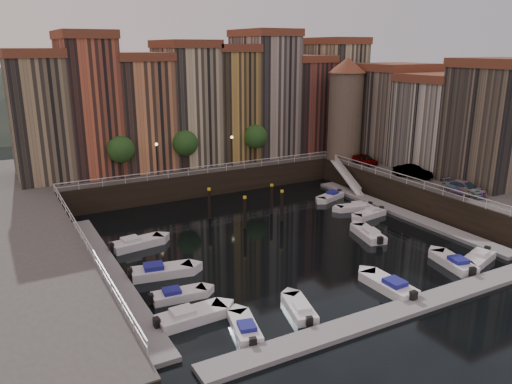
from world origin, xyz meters
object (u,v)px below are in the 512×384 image
corner_tower (345,107)px  boat_left_0 (190,316)px  gangway (346,176)px  car_c (464,189)px  car_b (412,172)px  mooring_pilings (252,206)px  boat_left_2 (161,271)px  car_a (365,160)px  boat_left_1 (178,295)px

corner_tower → boat_left_0: corner_tower is taller
gangway → car_c: bearing=-79.5°
boat_left_0 → car_b: size_ratio=1.13×
mooring_pilings → boat_left_2: mooring_pilings is taller
boat_left_2 → boat_left_0: bearing=-83.9°
corner_tower → car_c: corner_tower is taller
corner_tower → car_a: 7.90m
car_c → corner_tower: bearing=81.5°
gangway → car_a: 3.56m
car_b → car_c: car_b is taller
boat_left_2 → car_c: (32.64, -2.76, 3.29)m
gangway → boat_left_1: 34.62m
gangway → car_a: size_ratio=2.14×
boat_left_1 → car_a: bearing=33.7°
car_c → car_a: bearing=80.8°
gangway → car_c: car_c is taller
mooring_pilings → car_c: 22.61m
mooring_pilings → car_b: 20.27m
car_c → car_b: bearing=78.8°
gangway → mooring_pilings: 17.20m
car_a → car_b: car_b is taller
corner_tower → boat_left_0: size_ratio=2.69×
boat_left_2 → car_a: (32.78, 13.18, 3.26)m
boat_left_1 → car_a: (32.91, 17.58, 3.33)m
gangway → mooring_pilings: bearing=-164.3°
gangway → mooring_pilings: size_ratio=1.16×
car_b → car_c: 7.72m
boat_left_0 → boat_left_2: 7.85m
boat_left_2 → car_b: size_ratio=1.19×
boat_left_0 → car_c: car_c is taller
car_c → boat_left_1: bearing=174.2°
boat_left_0 → car_b: (33.49, 12.79, 3.35)m
corner_tower → boat_left_0: (-33.09, -25.46, -9.80)m
mooring_pilings → car_a: size_ratio=1.84×
boat_left_2 → mooring_pilings: bearing=42.7°
boat_left_1 → boat_left_2: size_ratio=0.81×
corner_tower → boat_left_2: 38.32m
boat_left_1 → mooring_pilings: bearing=49.8°
boat_left_0 → car_c: bearing=6.1°
mooring_pilings → car_a: bearing=13.5°
corner_tower → mooring_pilings: (-19.46, -9.14, -8.54)m
boat_left_2 → car_b: 33.52m
boat_left_2 → car_a: bearing=31.7°
mooring_pilings → car_c: (19.51, -11.24, 2.04)m
gangway → car_b: 8.99m
car_a → car_b: size_ratio=0.86×
boat_left_2 → car_a: size_ratio=1.38×
boat_left_0 → car_b: car_b is taller
mooring_pilings → boat_left_0: mooring_pilings is taller
boat_left_2 → car_c: bearing=5.0°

